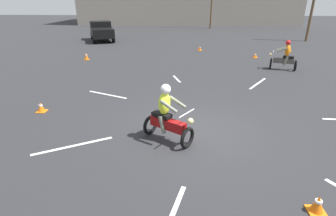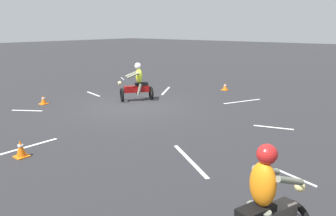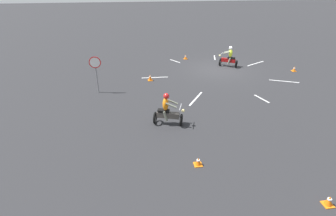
% 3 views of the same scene
% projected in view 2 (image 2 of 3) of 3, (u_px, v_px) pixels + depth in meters
% --- Properties ---
extents(ground_plane, '(120.00, 120.00, 0.00)m').
position_uv_depth(ground_plane, '(132.00, 107.00, 13.31)').
color(ground_plane, '#28282B').
extents(motorcycle_rider_foreground, '(1.50, 1.28, 1.66)m').
position_uv_depth(motorcycle_rider_foreground, '(137.00, 84.00, 14.25)').
color(motorcycle_rider_foreground, black).
rests_on(motorcycle_rider_foreground, ground).
extents(motorcycle_rider_background, '(1.55, 1.02, 1.66)m').
position_uv_depth(motorcycle_rider_background, '(265.00, 207.00, 4.53)').
color(motorcycle_rider_background, black).
rests_on(motorcycle_rider_background, ground).
extents(traffic_cone_near_left, '(0.32, 0.32, 0.45)m').
position_uv_depth(traffic_cone_near_left, '(21.00, 149.00, 8.11)').
color(traffic_cone_near_left, orange).
rests_on(traffic_cone_near_left, ground).
extents(traffic_cone_mid_left, '(0.32, 0.32, 0.36)m').
position_uv_depth(traffic_cone_mid_left, '(225.00, 87.00, 16.78)').
color(traffic_cone_mid_left, orange).
rests_on(traffic_cone_mid_left, ground).
extents(traffic_cone_far_center, '(0.32, 0.32, 0.37)m').
position_uv_depth(traffic_cone_far_center, '(43.00, 100.00, 13.70)').
color(traffic_cone_far_center, orange).
rests_on(traffic_cone_far_center, ground).
extents(lane_stripe_e, '(1.90, 0.14, 0.01)m').
position_uv_depth(lane_stripe_e, '(25.00, 147.00, 8.79)').
color(lane_stripe_e, silver).
rests_on(lane_stripe_e, ground).
extents(lane_stripe_ne, '(1.24, 1.82, 0.01)m').
position_uv_depth(lane_stripe_ne, '(190.00, 160.00, 7.96)').
color(lane_stripe_ne, silver).
rests_on(lane_stripe_ne, ground).
extents(lane_stripe_n, '(0.46, 1.22, 0.01)m').
position_uv_depth(lane_stripe_n, '(273.00, 127.00, 10.55)').
color(lane_stripe_n, silver).
rests_on(lane_stripe_n, ground).
extents(lane_stripe_nw, '(1.83, 0.90, 0.01)m').
position_uv_depth(lane_stripe_nw, '(242.00, 101.00, 14.25)').
color(lane_stripe_nw, silver).
rests_on(lane_stripe_nw, ground).
extents(lane_stripe_sw, '(1.92, 1.14, 0.01)m').
position_uv_depth(lane_stripe_sw, '(166.00, 91.00, 16.64)').
color(lane_stripe_sw, silver).
rests_on(lane_stripe_sw, ground).
extents(lane_stripe_s, '(0.45, 1.39, 0.01)m').
position_uv_depth(lane_stripe_s, '(93.00, 94.00, 15.83)').
color(lane_stripe_s, silver).
rests_on(lane_stripe_s, ground).
extents(lane_stripe_se, '(0.76, 1.09, 0.01)m').
position_uv_depth(lane_stripe_se, '(27.00, 110.00, 12.69)').
color(lane_stripe_se, silver).
rests_on(lane_stripe_se, ground).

